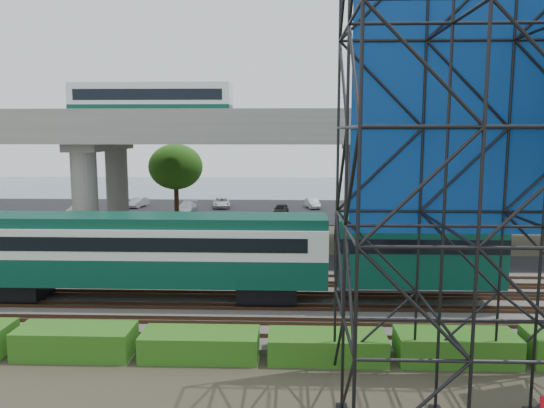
{
  "coord_description": "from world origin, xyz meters",
  "views": [
    {
      "loc": [
        4.55,
        -24.15,
        8.92
      ],
      "look_at": [
        3.47,
        6.0,
        4.71
      ],
      "focal_mm": 35.0,
      "sensor_mm": 36.0,
      "label": 1
    }
  ],
  "objects": [
    {
      "name": "ground",
      "position": [
        0.0,
        0.0,
        0.0
      ],
      "size": [
        140.0,
        140.0,
        0.0
      ],
      "primitive_type": "plane",
      "color": "#474233",
      "rests_on": "ground"
    },
    {
      "name": "ballast_bed",
      "position": [
        0.0,
        2.0,
        0.1
      ],
      "size": [
        90.0,
        12.0,
        0.2
      ],
      "primitive_type": "cube",
      "color": "slate",
      "rests_on": "ground"
    },
    {
      "name": "service_road",
      "position": [
        0.0,
        10.5,
        0.04
      ],
      "size": [
        90.0,
        5.0,
        0.08
      ],
      "primitive_type": "cube",
      "color": "black",
      "rests_on": "ground"
    },
    {
      "name": "parking_lot",
      "position": [
        0.0,
        34.0,
        0.04
      ],
      "size": [
        90.0,
        18.0,
        0.08
      ],
      "primitive_type": "cube",
      "color": "black",
      "rests_on": "ground"
    },
    {
      "name": "harbor_water",
      "position": [
        0.0,
        56.0,
        0.01
      ],
      "size": [
        140.0,
        40.0,
        0.03
      ],
      "primitive_type": "cube",
      "color": "#465F73",
      "rests_on": "ground"
    },
    {
      "name": "rail_tracks",
      "position": [
        0.0,
        2.0,
        0.28
      ],
      "size": [
        90.0,
        9.52,
        0.16
      ],
      "color": "#472D1E",
      "rests_on": "ballast_bed"
    },
    {
      "name": "commuter_train",
      "position": [
        -1.01,
        2.0,
        2.88
      ],
      "size": [
        29.3,
        3.06,
        4.3
      ],
      "color": "black",
      "rests_on": "rail_tracks"
    },
    {
      "name": "overpass",
      "position": [
        -0.44,
        16.0,
        8.21
      ],
      "size": [
        80.0,
        12.0,
        12.4
      ],
      "color": "#9E9B93",
      "rests_on": "ground"
    },
    {
      "name": "scaffold_tower",
      "position": [
        10.75,
        -7.98,
        7.47
      ],
      "size": [
        9.36,
        6.36,
        15.0
      ],
      "color": "black",
      "rests_on": "ground"
    },
    {
      "name": "hedge_strip",
      "position": [
        1.01,
        -4.3,
        0.56
      ],
      "size": [
        34.6,
        1.8,
        1.2
      ],
      "color": "#2A5C15",
      "rests_on": "ground"
    },
    {
      "name": "trees",
      "position": [
        -4.67,
        16.17,
        5.57
      ],
      "size": [
        40.94,
        16.94,
        7.69
      ],
      "color": "#382314",
      "rests_on": "ground"
    },
    {
      "name": "suv",
      "position": [
        -5.94,
        11.35,
        0.82
      ],
      "size": [
        5.56,
        3.07,
        1.47
      ],
      "primitive_type": "imported",
      "rotation": [
        0.0,
        0.0,
        1.45
      ],
      "color": "black",
      "rests_on": "service_road"
    },
    {
      "name": "parked_cars",
      "position": [
        2.44,
        33.55,
        0.67
      ],
      "size": [
        38.21,
        9.56,
        1.25
      ],
      "color": "#BABABA",
      "rests_on": "parking_lot"
    }
  ]
}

